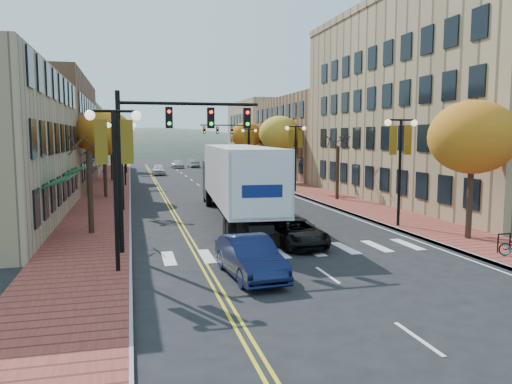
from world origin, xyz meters
TOP-DOWN VIEW (x-y plane):
  - ground at (0.00, 0.00)m, footprint 200.00×200.00m
  - sidewalk_left at (-9.00, 32.50)m, footprint 4.00×85.00m
  - sidewalk_right at (9.00, 32.50)m, footprint 4.00×85.00m
  - building_left_mid at (-17.00, 36.00)m, footprint 12.00×24.00m
  - building_left_far at (-17.00, 61.00)m, footprint 12.00×26.00m
  - building_right_near at (18.50, 16.00)m, footprint 15.00×28.00m
  - building_right_mid at (18.50, 42.00)m, footprint 15.00×24.00m
  - building_right_far at (18.50, 64.00)m, footprint 15.00×20.00m
  - tree_left_a at (-9.00, 8.00)m, footprint 0.28×0.28m
  - tree_left_b at (-9.00, 24.00)m, footprint 4.48×4.48m
  - tree_left_c at (-9.00, 40.00)m, footprint 4.16×4.16m
  - tree_left_d at (-9.00, 58.00)m, footprint 4.61×4.61m
  - tree_right_a at (9.00, 2.00)m, footprint 4.16×4.16m
  - tree_right_b at (9.00, 18.00)m, footprint 0.28×0.28m
  - tree_right_c at (9.00, 34.00)m, footprint 4.48×4.48m
  - tree_right_d at (9.00, 50.00)m, footprint 4.35×4.35m
  - lamp_left_a at (-7.50, 0.00)m, footprint 1.96×0.36m
  - lamp_left_b at (-7.50, 16.00)m, footprint 1.96×0.36m
  - lamp_left_c at (-7.50, 34.00)m, footprint 1.96×0.36m
  - lamp_left_d at (-7.50, 52.00)m, footprint 1.96×0.36m
  - lamp_right_a at (7.50, 6.00)m, footprint 1.96×0.36m
  - lamp_right_b at (7.50, 24.00)m, footprint 1.96×0.36m
  - lamp_right_c at (7.50, 42.00)m, footprint 1.96×0.36m
  - traffic_mast_near at (-5.48, 3.00)m, footprint 6.10×0.35m
  - traffic_mast_far at (5.48, 42.00)m, footprint 6.10×0.34m
  - semi_truck at (-0.72, 11.04)m, footprint 4.24×18.28m
  - navy_sedan at (-2.83, -1.52)m, footprint 1.94×4.60m
  - black_suv at (0.50, 3.10)m, footprint 2.20×4.58m
  - car_far_white at (-3.35, 48.99)m, footprint 1.77×4.27m
  - car_far_silver at (0.50, 63.32)m, footprint 1.83×4.43m
  - car_far_oncoming at (3.20, 64.59)m, footprint 1.87×4.40m

SIDE VIEW (x-z plane):
  - ground at x=0.00m, z-range 0.00..0.00m
  - sidewalk_left at x=-9.00m, z-range 0.00..0.15m
  - sidewalk_right at x=9.00m, z-range 0.00..0.15m
  - black_suv at x=0.50m, z-range 0.00..1.26m
  - car_far_silver at x=0.50m, z-range 0.00..1.28m
  - car_far_oncoming at x=3.20m, z-range 0.00..1.41m
  - car_far_white at x=-3.35m, z-range 0.00..1.44m
  - navy_sedan at x=-2.83m, z-range 0.00..1.48m
  - tree_left_a at x=-9.00m, z-range 0.15..4.35m
  - tree_right_b at x=9.00m, z-range 0.15..4.35m
  - semi_truck at x=-0.72m, z-range 0.38..4.91m
  - lamp_left_a at x=-7.50m, z-range 1.27..7.32m
  - lamp_left_b at x=-7.50m, z-range 1.27..7.32m
  - lamp_left_c at x=-7.50m, z-range 1.27..7.32m
  - lamp_left_d at x=-7.50m, z-range 1.27..7.32m
  - lamp_right_a at x=7.50m, z-range 1.27..7.32m
  - lamp_right_b at x=7.50m, z-range 1.27..7.32m
  - lamp_right_c at x=7.50m, z-range 1.27..7.32m
  - building_left_far at x=-17.00m, z-range 0.00..9.50m
  - traffic_mast_near at x=-5.48m, z-range 1.42..8.42m
  - traffic_mast_far at x=5.48m, z-range 1.42..8.42m
  - building_right_mid at x=18.50m, z-range 0.00..10.00m
  - tree_left_c at x=-9.00m, z-range 1.71..8.40m
  - tree_right_a at x=9.00m, z-range 1.71..8.40m
  - tree_right_d at x=9.00m, z-range 1.79..8.79m
  - tree_left_b at x=-9.00m, z-range 1.84..9.05m
  - tree_right_c at x=9.00m, z-range 1.84..9.05m
  - building_left_mid at x=-17.00m, z-range 0.00..11.00m
  - building_right_far at x=18.50m, z-range 0.00..11.00m
  - tree_left_d at x=-9.00m, z-range 1.89..9.31m
  - building_right_near at x=18.50m, z-range 0.00..15.00m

